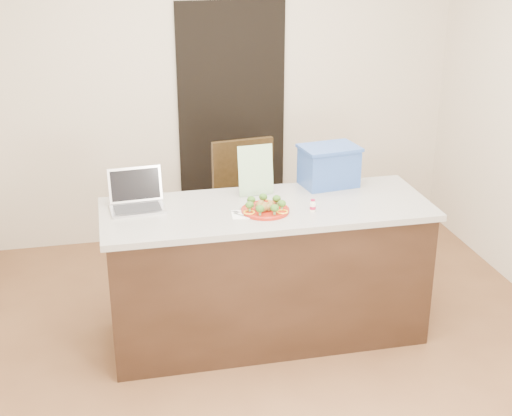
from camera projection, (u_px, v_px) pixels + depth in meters
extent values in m
plane|color=brown|center=(275.00, 354.00, 4.56)|extent=(4.00, 4.00, 0.00)
plane|color=beige|center=(219.00, 81.00, 5.87)|extent=(4.00, 0.00, 4.00)
plane|color=beige|center=(431.00, 337.00, 2.24)|extent=(4.00, 0.00, 4.00)
cube|color=black|center=(232.00, 122.00, 6.00)|extent=(0.90, 0.02, 2.00)
cube|color=black|center=(267.00, 275.00, 4.62)|extent=(2.00, 0.70, 0.88)
cube|color=beige|center=(267.00, 209.00, 4.45)|extent=(2.06, 0.76, 0.04)
cylinder|color=maroon|center=(265.00, 210.00, 4.36)|extent=(0.30, 0.30, 0.02)
torus|color=maroon|center=(265.00, 209.00, 4.35)|extent=(0.30, 0.30, 0.01)
sphere|color=brown|center=(265.00, 206.00, 4.34)|extent=(0.04, 0.04, 0.04)
sphere|color=brown|center=(262.00, 204.00, 4.37)|extent=(0.04, 0.04, 0.04)
sphere|color=brown|center=(259.00, 205.00, 4.35)|extent=(0.04, 0.04, 0.04)
sphere|color=brown|center=(260.00, 207.00, 4.32)|extent=(0.04, 0.04, 0.04)
sphere|color=brown|center=(264.00, 208.00, 4.31)|extent=(0.04, 0.04, 0.04)
sphere|color=brown|center=(269.00, 208.00, 4.31)|extent=(0.04, 0.04, 0.04)
sphere|color=brown|center=(271.00, 206.00, 4.34)|extent=(0.04, 0.04, 0.04)
sphere|color=brown|center=(270.00, 204.00, 4.36)|extent=(0.04, 0.04, 0.04)
ellipsoid|color=#254B14|center=(277.00, 199.00, 4.40)|extent=(0.05, 0.05, 0.04)
ellipsoid|color=#254B14|center=(263.00, 197.00, 4.43)|extent=(0.05, 0.05, 0.04)
ellipsoid|color=#254B14|center=(251.00, 200.00, 4.39)|extent=(0.05, 0.05, 0.04)
ellipsoid|color=#254B14|center=(250.00, 205.00, 4.31)|extent=(0.05, 0.05, 0.04)
ellipsoid|color=#254B14|center=(260.00, 209.00, 4.25)|extent=(0.05, 0.05, 0.04)
ellipsoid|color=#254B14|center=(275.00, 208.00, 4.26)|extent=(0.05, 0.05, 0.04)
ellipsoid|color=#254B14|center=(282.00, 204.00, 4.33)|extent=(0.05, 0.05, 0.04)
torus|color=orange|center=(264.00, 202.00, 4.46)|extent=(0.07, 0.07, 0.01)
torus|color=orange|center=(249.00, 212.00, 4.29)|extent=(0.07, 0.07, 0.01)
torus|color=orange|center=(282.00, 212.00, 4.30)|extent=(0.07, 0.07, 0.01)
cube|color=white|center=(243.00, 214.00, 4.31)|extent=(0.15, 0.15, 0.01)
cube|color=silver|center=(241.00, 215.00, 4.29)|extent=(0.08, 0.09, 0.00)
cube|color=silver|center=(239.00, 212.00, 4.34)|extent=(0.05, 0.05, 0.00)
cube|color=silver|center=(250.00, 216.00, 4.27)|extent=(0.07, 0.08, 0.01)
cube|color=silver|center=(246.00, 210.00, 4.36)|extent=(0.08, 0.10, 0.00)
cylinder|color=white|center=(313.00, 207.00, 4.36)|extent=(0.04, 0.04, 0.06)
cylinder|color=white|center=(313.00, 202.00, 4.34)|extent=(0.02, 0.02, 0.01)
cylinder|color=#B01237|center=(313.00, 200.00, 4.34)|extent=(0.03, 0.03, 0.01)
cylinder|color=#B01237|center=(313.00, 208.00, 4.36)|extent=(0.04, 0.04, 0.02)
cube|color=#B8B8BD|center=(138.00, 209.00, 4.39)|extent=(0.35, 0.26, 0.02)
cube|color=#B8B8BD|center=(135.00, 184.00, 4.45)|extent=(0.33, 0.08, 0.22)
cube|color=black|center=(135.00, 185.00, 4.44)|extent=(0.30, 0.07, 0.19)
cube|color=#29292C|center=(138.00, 208.00, 4.37)|extent=(0.29, 0.18, 0.00)
cube|color=silver|center=(256.00, 170.00, 4.58)|extent=(0.23, 0.07, 0.33)
cube|color=#294B97|center=(329.00, 167.00, 4.76)|extent=(0.39, 0.30, 0.25)
cube|color=#294B97|center=(330.00, 148.00, 4.71)|extent=(0.41, 0.32, 0.02)
cube|color=#34230F|center=(249.00, 221.00, 5.29)|extent=(0.53, 0.53, 0.05)
cube|color=#34230F|center=(243.00, 174.00, 5.38)|extent=(0.47, 0.11, 0.54)
cylinder|color=#34230F|center=(227.00, 266.00, 5.17)|extent=(0.04, 0.04, 0.51)
cylinder|color=#34230F|center=(281.00, 260.00, 5.25)|extent=(0.04, 0.04, 0.51)
cylinder|color=#34230F|center=(218.00, 243.00, 5.53)|extent=(0.04, 0.04, 0.51)
cylinder|color=#34230F|center=(269.00, 238.00, 5.61)|extent=(0.04, 0.04, 0.51)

